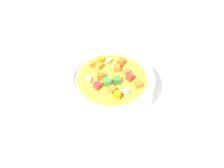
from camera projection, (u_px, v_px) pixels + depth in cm
name	position (u px, v px, depth cm)	size (l,w,h in cm)	color
ground_plane	(112.00, 94.00, 55.69)	(140.00, 140.00, 2.00)	silver
soup_bowl_main	(112.00, 83.00, 52.98)	(18.17, 18.17, 6.04)	white
spoon	(43.00, 79.00, 56.93)	(7.03, 20.33, 0.99)	silver
side_bowl_small	(201.00, 99.00, 50.80)	(13.32, 13.32, 3.92)	white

